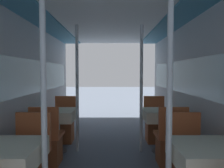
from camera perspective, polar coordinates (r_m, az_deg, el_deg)
wall_left at (r=3.30m, az=-24.39°, el=-1.73°), size 0.05×6.61×2.20m
wall_right at (r=3.26m, az=22.59°, el=-1.75°), size 0.05×6.61×2.20m
ceiling_panel at (r=3.12m, az=-1.07°, el=18.95°), size 2.62×6.61×0.07m
dining_table_left_0 at (r=2.27m, az=-26.41°, el=-17.04°), size 0.63×0.63×0.73m
chair_left_far_0 at (r=2.86m, az=-21.07°, el=-19.64°), size 0.42×0.42×0.90m
support_pole_left_0 at (r=2.03m, az=-17.51°, el=-5.18°), size 0.05×0.05×2.20m
dining_table_left_1 at (r=3.96m, az=-14.38°, el=-8.29°), size 0.63×0.63×0.73m
chair_left_near_1 at (r=3.52m, az=-16.59°, el=-15.19°), size 0.42×0.42×0.90m
chair_left_far_1 at (r=4.55m, az=-12.59°, el=-10.97°), size 0.42×0.42×0.90m
support_pole_left_1 at (r=3.82m, az=-9.22°, el=-1.30°), size 0.05×0.05×2.20m
dining_table_right_0 at (r=2.24m, az=23.84°, el=-17.34°), size 0.63×0.63×0.73m
chair_right_far_0 at (r=2.83m, az=18.88°, el=-19.86°), size 0.42×0.42×0.90m
support_pole_right_0 at (r=2.00m, az=14.62°, el=-5.24°), size 0.05×0.05×2.20m
dining_table_right_1 at (r=3.93m, az=12.74°, el=-8.33°), size 0.63×0.63×0.73m
chair_right_near_1 at (r=3.50m, az=14.76°, el=-15.30°), size 0.42×0.42×0.90m
chair_right_far_1 at (r=4.53m, az=11.11°, el=-11.01°), size 0.42×0.42×0.90m
support_pole_right_1 at (r=3.80m, az=7.52°, el=-1.30°), size 0.05×0.05×2.20m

